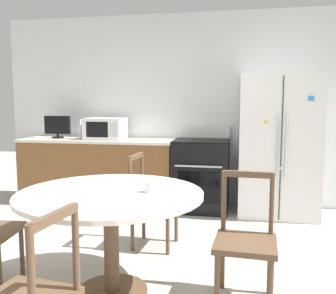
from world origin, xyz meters
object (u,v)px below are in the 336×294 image
(counter_bottle, at_px, (81,131))
(dining_chair_far, at_px, (152,202))
(oven_range, at_px, (201,174))
(candle_glass, at_px, (150,187))
(microwave, at_px, (105,129))
(countertop_tv, at_px, (57,126))
(dining_chair_right, at_px, (246,241))
(refrigerator, at_px, (278,146))

(counter_bottle, distance_m, dining_chair_far, 1.98)
(oven_range, distance_m, dining_chair_far, 1.40)
(counter_bottle, xyz_separation_m, candle_glass, (1.54, -2.27, -0.21))
(microwave, xyz_separation_m, counter_bottle, (-0.35, -0.03, -0.03))
(countertop_tv, relative_size, dining_chair_right, 0.41)
(oven_range, xyz_separation_m, dining_chair_far, (-0.33, -1.36, -0.03))
(oven_range, height_order, counter_bottle, counter_bottle)
(countertop_tv, relative_size, dining_chair_far, 0.41)
(dining_chair_far, bearing_deg, refrigerator, 139.04)
(countertop_tv, bearing_deg, oven_range, -1.31)
(dining_chair_far, xyz_separation_m, candle_glass, (0.21, -0.91, 0.36))
(countertop_tv, relative_size, candle_glass, 4.15)
(dining_chair_right, height_order, candle_glass, dining_chair_right)
(refrigerator, height_order, countertop_tv, refrigerator)
(oven_range, xyz_separation_m, counter_bottle, (-1.67, -0.01, 0.54))
(refrigerator, relative_size, candle_glass, 19.19)
(countertop_tv, height_order, dining_chair_far, countertop_tv)
(counter_bottle, bearing_deg, candle_glass, -55.74)
(candle_glass, bearing_deg, refrigerator, 64.32)
(oven_range, bearing_deg, countertop_tv, 178.69)
(countertop_tv, distance_m, dining_chair_right, 3.50)
(counter_bottle, bearing_deg, refrigerator, -0.57)
(oven_range, bearing_deg, dining_chair_far, -103.76)
(candle_glass, bearing_deg, microwave, 117.46)
(oven_range, relative_size, candle_glass, 11.96)
(microwave, xyz_separation_m, dining_chair_far, (0.98, -1.38, -0.61))
(counter_bottle, height_order, candle_glass, counter_bottle)
(countertop_tv, xyz_separation_m, dining_chair_right, (2.58, -2.28, -0.63))
(microwave, xyz_separation_m, candle_glass, (1.19, -2.30, -0.25))
(dining_chair_right, bearing_deg, candle_glass, 6.82)
(microwave, distance_m, countertop_tv, 0.72)
(counter_bottle, bearing_deg, microwave, 4.89)
(refrigerator, distance_m, microwave, 2.28)
(oven_range, height_order, dining_chair_far, oven_range)
(countertop_tv, bearing_deg, dining_chair_right, -41.40)
(countertop_tv, relative_size, counter_bottle, 1.29)
(oven_range, distance_m, counter_bottle, 1.75)
(microwave, xyz_separation_m, countertop_tv, (-0.72, 0.03, 0.02))
(microwave, relative_size, counter_bottle, 1.78)
(dining_chair_right, xyz_separation_m, candle_glass, (-0.67, -0.04, 0.36))
(refrigerator, distance_m, counter_bottle, 2.62)
(refrigerator, relative_size, counter_bottle, 5.97)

